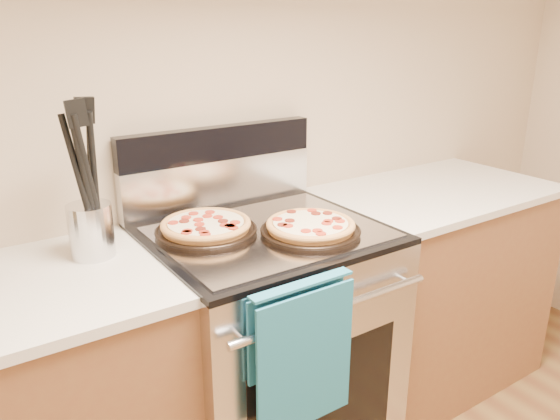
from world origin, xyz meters
TOP-DOWN VIEW (x-y plane):
  - wall_back at (0.00, 2.00)m, footprint 4.00×0.00m
  - range_body at (0.00, 1.65)m, footprint 0.76×0.68m
  - oven_window at (0.00, 1.31)m, footprint 0.56×0.01m
  - cooktop at (0.00, 1.65)m, footprint 0.76×0.68m
  - backsplash_lower at (0.00, 1.96)m, footprint 0.76×0.06m
  - backsplash_upper at (0.00, 1.96)m, footprint 0.76×0.06m
  - oven_handle at (0.00, 1.27)m, footprint 0.70×0.03m
  - dish_towel at (-0.12, 1.27)m, footprint 0.32×0.05m
  - foil_sheet at (0.00, 1.62)m, footprint 0.70×0.55m
  - cabinet_right at (0.88, 1.68)m, footprint 1.00×0.62m
  - countertop_right at (0.88, 1.68)m, footprint 1.02×0.64m
  - pepperoni_pizza_back at (-0.18, 1.72)m, footprint 0.39×0.39m
  - pepperoni_pizza_front at (0.10, 1.53)m, footprint 0.42×0.42m
  - utensil_crock at (-0.52, 1.78)m, footprint 0.13×0.13m

SIDE VIEW (x-z plane):
  - cabinet_right at x=0.88m, z-range 0.00..0.88m
  - range_body at x=0.00m, z-range 0.00..0.90m
  - oven_window at x=0.00m, z-range 0.25..0.65m
  - dish_towel at x=-0.12m, z-range 0.49..0.91m
  - oven_handle at x=0.00m, z-range 0.79..0.81m
  - countertop_right at x=0.88m, z-range 0.88..0.91m
  - cooktop at x=0.00m, z-range 0.90..0.92m
  - foil_sheet at x=0.00m, z-range 0.92..0.93m
  - pepperoni_pizza_front at x=0.10m, z-range 0.93..0.97m
  - pepperoni_pizza_back at x=-0.18m, z-range 0.93..0.97m
  - utensil_crock at x=-0.52m, z-range 0.91..1.07m
  - backsplash_lower at x=0.00m, z-range 0.92..1.10m
  - backsplash_upper at x=0.00m, z-range 1.10..1.22m
  - wall_back at x=0.00m, z-range -0.65..3.35m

